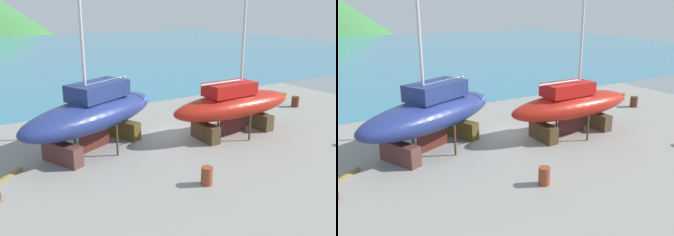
# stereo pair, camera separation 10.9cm
# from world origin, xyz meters

# --- Properties ---
(ground_plane) EXTENTS (40.37, 40.37, 0.00)m
(ground_plane) POSITION_xyz_m (0.00, -2.33, 0.00)
(ground_plane) COLOR gray
(sea_water) EXTENTS (144.42, 88.47, 0.01)m
(sea_water) POSITION_xyz_m (0.00, 52.00, 0.00)
(sea_water) COLOR teal
(sea_water) RESTS_ON ground
(sailboat_far_slipway) EXTENTS (10.39, 7.11, 16.09)m
(sailboat_far_slipway) POSITION_xyz_m (-4.88, -0.16, 2.26)
(sailboat_far_slipway) COLOR #55312D
(sailboat_far_slipway) RESTS_ON ground
(sailboat_mid_port) EXTENTS (9.49, 3.21, 16.59)m
(sailboat_mid_port) POSITION_xyz_m (3.96, -2.41, 2.06)
(sailboat_mid_port) COLOR brown
(sailboat_mid_port) RESTS_ON ground
(barrel_ochre) EXTENTS (0.58, 0.58, 0.90)m
(barrel_ochre) POSITION_xyz_m (-1.97, -7.33, 0.45)
(barrel_ochre) COLOR brown
(barrel_ochre) RESTS_ON ground
(barrel_tipped_right) EXTENTS (0.97, 1.09, 0.64)m
(barrel_tipped_right) POSITION_xyz_m (14.26, 2.51, 0.32)
(barrel_tipped_right) COLOR olive
(barrel_tipped_right) RESTS_ON ground
(barrel_rust_near) EXTENTS (0.72, 0.72, 0.89)m
(barrel_rust_near) POSITION_xyz_m (13.18, 0.05, 0.45)
(barrel_rust_near) COLOR #542B1C
(barrel_rust_near) RESTS_ON ground
(barrel_by_slipway) EXTENTS (0.87, 0.87, 0.79)m
(barrel_by_slipway) POSITION_xyz_m (12.81, 3.62, 0.40)
(barrel_by_slipway) COLOR olive
(barrel_by_slipway) RESTS_ON ground
(timber_long_fore) EXTENTS (1.88, 1.69, 0.18)m
(timber_long_fore) POSITION_xyz_m (-10.18, -1.75, 0.09)
(timber_long_fore) COLOR olive
(timber_long_fore) RESTS_ON ground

